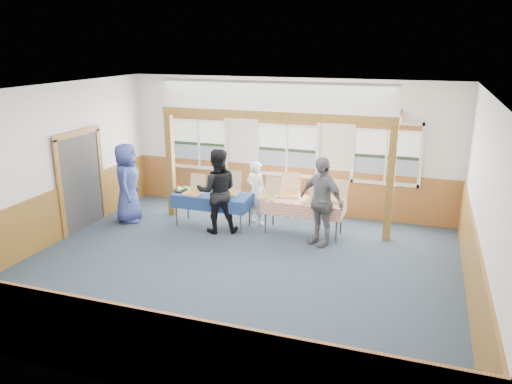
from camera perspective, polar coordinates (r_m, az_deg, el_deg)
floor at (r=9.27m, az=-2.38°, el=-8.65°), size 8.00×8.00×0.00m
ceiling at (r=8.41m, az=-2.65°, el=11.44°), size 8.00×8.00×0.00m
wall_back at (r=11.94m, az=3.63°, el=5.26°), size 8.00×0.00×8.00m
wall_front at (r=5.79m, az=-15.33°, el=-8.15°), size 8.00×0.00×8.00m
wall_left at (r=10.79m, az=-22.74°, el=2.72°), size 0.00×8.00×8.00m
wall_right at (r=8.20m, az=24.54°, el=-1.66°), size 0.00×8.00×8.00m
wainscot_back at (r=12.17m, az=3.51°, el=0.39°), size 7.98×0.05×1.10m
wainscot_front at (r=6.31m, az=-14.44°, el=-16.75°), size 7.98×0.05×1.10m
wainscot_left at (r=11.05m, az=-22.03°, el=-2.57°), size 0.05×6.98×1.10m
wainscot_right at (r=8.56m, az=23.52°, el=-8.33°), size 0.05×6.98×1.10m
cased_opening at (r=11.56m, az=-19.39°, el=1.13°), size 0.06×1.30×2.10m
window_left at (r=12.67m, az=-6.55°, el=6.22°), size 1.56×0.10×1.46m
window_mid at (r=11.88m, az=3.58°, el=5.59°), size 1.56×0.10×1.46m
window_right at (r=11.51m, az=14.73°, el=4.70°), size 1.56×0.10×1.46m
post_left at (r=11.86m, az=-9.73°, el=2.98°), size 0.15×0.15×2.40m
post_right at (r=10.48m, az=15.09°, el=0.81°), size 0.15×0.15×2.40m
cross_beam at (r=10.65m, az=1.98°, el=8.74°), size 5.15×0.18×0.18m
table_left at (r=11.08m, az=-4.98°, el=-0.53°), size 1.74×0.83×0.76m
table_right at (r=10.68m, az=5.49°, el=-1.19°), size 1.83×1.11×0.76m
pizza_box_a at (r=11.11m, az=-7.10°, el=0.13°), size 0.41×0.49×0.41m
pizza_box_b at (r=11.05m, az=-3.02°, el=0.18°), size 0.48×0.56×0.46m
pizza_box_c at (r=10.74m, az=1.53°, el=-0.32°), size 0.47×0.53×0.42m
pizza_box_d at (r=10.91m, az=3.92°, el=-0.06°), size 0.51×0.59×0.46m
pizza_box_e at (r=10.52m, az=6.75°, el=-0.79°), size 0.44×0.52×0.44m
pizza_box_f at (r=10.66m, az=9.13°, el=-0.67°), size 0.47×0.54×0.42m
veggie_tray at (r=11.36m, az=-8.46°, el=0.29°), size 0.39×0.39×0.09m
drink_glass at (r=10.26m, az=9.80°, el=-1.34°), size 0.07×0.07×0.15m
woman_white at (r=11.21m, az=0.03°, el=-0.07°), size 0.62×0.52×1.46m
woman_black at (r=10.70m, az=-4.45°, el=0.10°), size 1.09×0.99×1.84m
man_blue at (r=11.69m, az=-14.50°, el=1.03°), size 0.88×1.05×1.82m
person_grey at (r=10.10m, az=7.42°, el=-1.03°), size 1.15×0.91×1.83m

